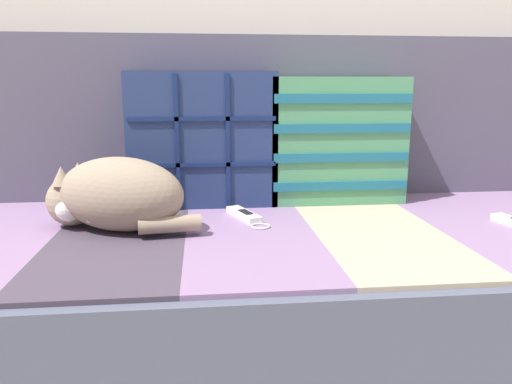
# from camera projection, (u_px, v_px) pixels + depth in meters

# --- Properties ---
(ground_plane) EXTENTS (14.00, 14.00, 0.00)m
(ground_plane) POSITION_uv_depth(u_px,v_px,m) (312.00, 375.00, 1.25)
(ground_plane) COLOR #A89E8E
(couch) EXTENTS (1.94, 0.91, 0.37)m
(couch) POSITION_uv_depth(u_px,v_px,m) (306.00, 292.00, 1.30)
(couch) COLOR gray
(couch) RESTS_ON ground_plane
(sofa_backrest) EXTENTS (1.90, 0.14, 0.49)m
(sofa_backrest) POSITION_uv_depth(u_px,v_px,m) (284.00, 117.00, 1.59)
(sofa_backrest) COLOR #514C60
(sofa_backrest) RESTS_ON couch
(throw_pillow_quilted) EXTENTS (0.42, 0.14, 0.38)m
(throw_pillow_quilted) POSITION_uv_depth(u_px,v_px,m) (203.00, 139.00, 1.43)
(throw_pillow_quilted) COLOR navy
(throw_pillow_quilted) RESTS_ON couch
(throw_pillow_striped) EXTENTS (0.40, 0.14, 0.37)m
(throw_pillow_striped) POSITION_uv_depth(u_px,v_px,m) (336.00, 140.00, 1.47)
(throw_pillow_striped) COLOR #4C9366
(throw_pillow_striped) RESTS_ON couch
(sleeping_cat) EXTENTS (0.38, 0.28, 0.18)m
(sleeping_cat) POSITION_uv_depth(u_px,v_px,m) (112.00, 196.00, 1.19)
(sleeping_cat) COLOR gray
(sleeping_cat) RESTS_ON couch
(game_remote_far) EXTENTS (0.11, 0.20, 0.02)m
(game_remote_far) POSITION_uv_depth(u_px,v_px,m) (245.00, 216.00, 1.30)
(game_remote_far) COLOR white
(game_remote_far) RESTS_ON couch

